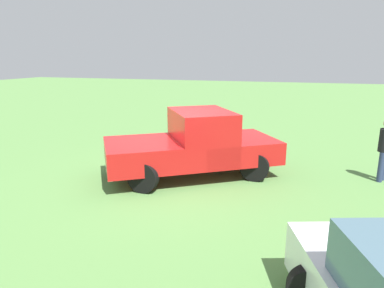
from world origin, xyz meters
name	(u,v)px	position (x,y,z in m)	size (l,w,h in m)	color
ground_plane	(173,177)	(0.00, 0.00, 0.00)	(80.00, 80.00, 0.00)	#5B8C47
pickup_truck	(196,143)	(-0.54, -0.40, 0.93)	(4.92, 4.23, 1.80)	black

